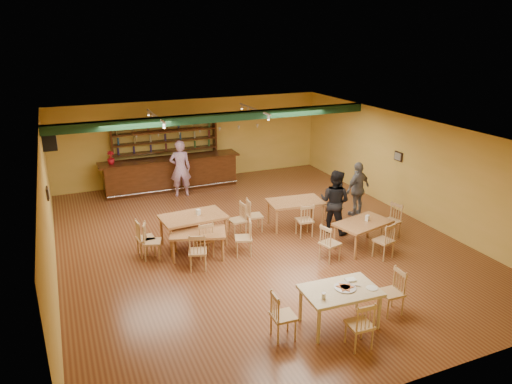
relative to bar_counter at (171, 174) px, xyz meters
name	(u,v)px	position (x,y,z in m)	size (l,w,h in m)	color
floor	(256,240)	(1.05, -5.15, -0.56)	(12.00, 12.00, 0.00)	brown
ceiling_beam	(219,117)	(1.05, -2.35, 2.31)	(10.00, 0.30, 0.25)	black
track_rail_left	(155,116)	(-0.75, -1.75, 2.38)	(0.05, 2.50, 0.05)	silver
track_rail_right	(254,109)	(2.45, -1.75, 2.38)	(0.05, 2.50, 0.05)	silver
ac_unit	(49,139)	(-3.75, -0.95, 1.79)	(0.34, 0.70, 0.48)	silver
picture_left	(47,193)	(-3.92, -4.15, 1.14)	(0.04, 0.34, 0.28)	black
picture_right	(398,156)	(6.02, -4.65, 1.14)	(0.04, 0.34, 0.28)	black
bar_counter	(171,174)	(0.00, 0.00, 0.00)	(4.87, 0.85, 1.13)	#361A0A
back_bar_hutch	(166,154)	(0.00, 0.63, 0.57)	(3.77, 0.40, 2.28)	#361A0A
poinsettia	(111,158)	(-1.98, 0.00, 0.79)	(0.25, 0.25, 0.44)	#B4101F
dining_table_a	(194,230)	(-0.56, -4.77, -0.15)	(1.64, 0.99, 0.82)	#905D33
dining_table_b	(295,213)	(2.47, -4.68, -0.18)	(1.54, 0.92, 0.77)	#905D33
dining_table_c	(198,244)	(-0.64, -5.48, -0.23)	(1.35, 0.81, 0.68)	#905D33
dining_table_d	(362,235)	(3.40, -6.66, -0.20)	(1.45, 0.87, 0.72)	#905D33
near_table	(339,307)	(1.01, -9.33, -0.18)	(1.44, 0.92, 0.77)	tan
pizza_tray	(345,288)	(1.11, -9.33, 0.21)	(0.40, 0.40, 0.01)	silver
parmesan_shaker	(324,296)	(0.55, -9.48, 0.26)	(0.07, 0.07, 0.11)	#EAE5C6
napkin_stack	(350,280)	(1.37, -9.12, 0.22)	(0.20, 0.15, 0.03)	white
pizza_server	(351,284)	(1.27, -9.28, 0.22)	(0.32, 0.09, 0.00)	silver
side_plate	(372,288)	(1.57, -9.53, 0.21)	(0.22, 0.22, 0.01)	white
patron_bar	(180,168)	(0.14, -0.83, 0.40)	(0.70, 0.46, 1.92)	#9B4EAA
patron_right_a	(335,202)	(3.27, -5.48, 0.34)	(0.87, 0.68, 1.80)	black
patron_right_b	(358,189)	(4.60, -4.66, 0.27)	(0.98, 0.41, 1.67)	slate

